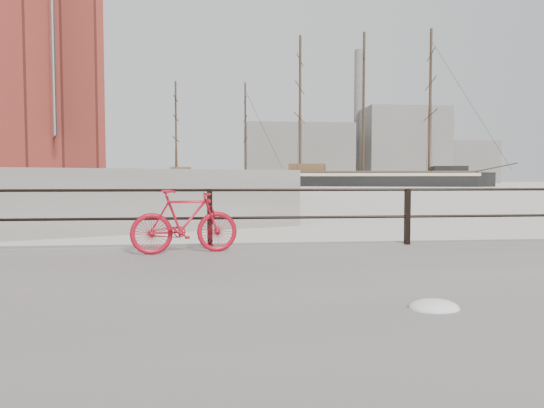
# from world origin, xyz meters

# --- Properties ---
(ground) EXTENTS (400.00, 400.00, 0.00)m
(ground) POSITION_xyz_m (0.00, 0.00, 0.00)
(ground) COLOR white
(ground) RESTS_ON ground
(guardrail) EXTENTS (28.00, 0.10, 1.00)m
(guardrail) POSITION_xyz_m (0.00, -0.15, 0.85)
(guardrail) COLOR black
(guardrail) RESTS_ON promenade
(bicycle) EXTENTS (1.68, 0.59, 1.01)m
(bicycle) POSITION_xyz_m (-3.87, -0.79, 0.85)
(bicycle) COLOR #B30B1E
(bicycle) RESTS_ON promenade
(barque_black) EXTENTS (58.73, 33.05, 31.89)m
(barque_black) POSITION_xyz_m (24.85, 86.18, 0.00)
(barque_black) COLOR black
(barque_black) RESTS_ON ground
(schooner_mid) EXTENTS (25.81, 10.99, 18.82)m
(schooner_mid) POSITION_xyz_m (-5.07, 75.08, 0.00)
(schooner_mid) COLOR beige
(schooner_mid) RESTS_ON ground
(schooner_left) EXTENTS (26.34, 14.59, 18.96)m
(schooner_left) POSITION_xyz_m (-33.14, 65.38, 0.00)
(schooner_left) COLOR beige
(schooner_left) RESTS_ON ground
(industrial_west) EXTENTS (32.00, 18.00, 18.00)m
(industrial_west) POSITION_xyz_m (20.00, 140.00, 9.00)
(industrial_west) COLOR gray
(industrial_west) RESTS_ON ground
(industrial_mid) EXTENTS (26.00, 20.00, 24.00)m
(industrial_mid) POSITION_xyz_m (55.00, 145.00, 12.00)
(industrial_mid) COLOR gray
(industrial_mid) RESTS_ON ground
(industrial_east) EXTENTS (20.00, 16.00, 14.00)m
(industrial_east) POSITION_xyz_m (78.00, 150.00, 7.00)
(industrial_east) COLOR gray
(industrial_east) RESTS_ON ground
(smokestack) EXTENTS (2.80, 2.80, 44.00)m
(smokestack) POSITION_xyz_m (42.00, 150.00, 22.00)
(smokestack) COLOR gray
(smokestack) RESTS_ON ground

